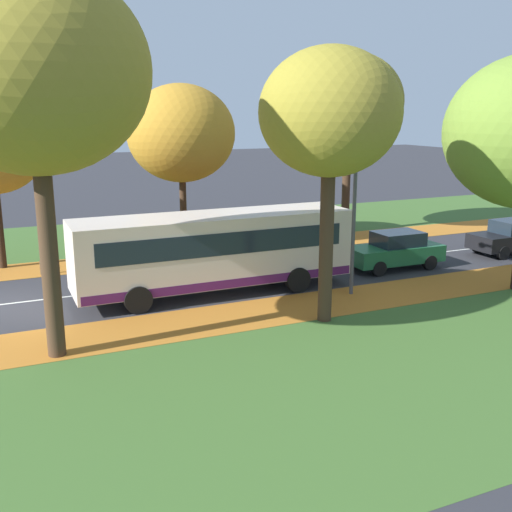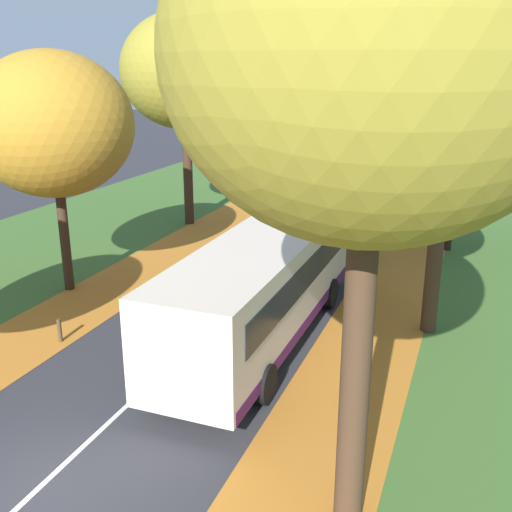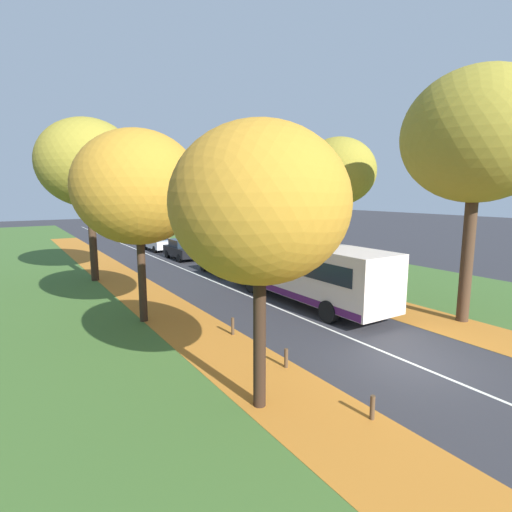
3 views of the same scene
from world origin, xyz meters
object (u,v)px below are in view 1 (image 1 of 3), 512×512
(tree_left_mid, at_px, (349,102))
(tree_right_nearest, at_px, (34,71))
(bollard_second, at_px, (41,268))
(bus, at_px, (215,249))
(car_green_lead, at_px, (395,250))
(car_black_following, at_px, (512,237))
(bollard_third, at_px, (124,259))
(tree_left_near, at_px, (181,134))
(streetlamp_right, at_px, (350,194))
(tree_right_near, at_px, (330,114))

(tree_left_mid, relative_size, tree_right_nearest, 0.95)
(tree_left_mid, distance_m, bollard_second, 17.96)
(bus, bearing_deg, bollard_second, -132.88)
(car_green_lead, distance_m, car_black_following, 6.88)
(bollard_third, height_order, car_green_lead, car_green_lead)
(tree_left_near, bearing_deg, bollard_second, -71.35)
(tree_left_mid, distance_m, car_green_lead, 10.20)
(car_green_lead, bearing_deg, bus, -88.97)
(tree_left_mid, distance_m, streetlamp_right, 11.99)
(tree_right_near, bearing_deg, tree_left_near, -175.39)
(tree_right_near, bearing_deg, tree_right_nearest, -93.79)
(tree_left_near, distance_m, bollard_third, 6.78)
(tree_left_mid, xyz_separation_m, bollard_second, (2.48, -16.43, -6.82))
(bollard_third, relative_size, bus, 0.07)
(tree_left_near, bearing_deg, car_green_lead, 43.46)
(tree_left_near, xyz_separation_m, bollard_third, (2.37, -3.52, -5.28))
(bollard_third, distance_m, bus, 5.95)
(car_black_following, bearing_deg, bollard_third, -106.29)
(tree_right_nearest, bearing_deg, car_green_lead, 105.22)
(tree_right_near, distance_m, bus, 6.89)
(bollard_third, bearing_deg, tree_right_near, 24.94)
(bollard_second, bearing_deg, tree_right_nearest, -2.42)
(tree_right_nearest, bearing_deg, car_black_following, 100.54)
(bollard_third, relative_size, car_black_following, 0.16)
(bollard_second, bearing_deg, streetlamp_right, 54.86)
(tree_left_mid, bearing_deg, car_black_following, 30.86)
(tree_right_nearest, bearing_deg, tree_left_mid, 124.61)
(bollard_third, distance_m, streetlamp_right, 10.55)
(bollard_second, height_order, car_black_following, car_black_following)
(bollard_second, xyz_separation_m, car_black_following, (5.15, 20.98, 0.50))
(tree_right_near, xyz_separation_m, car_green_lead, (-4.49, 6.17, -5.77))
(streetlamp_right, bearing_deg, car_black_following, 101.22)
(bollard_second, bearing_deg, car_black_following, 76.21)
(bollard_second, relative_size, bus, 0.06)
(tree_left_near, relative_size, streetlamp_right, 1.33)
(tree_left_mid, distance_m, tree_right_nearest, 20.43)
(tree_right_nearest, xyz_separation_m, bus, (-3.79, 6.13, -5.93))
(tree_left_mid, height_order, streetlamp_right, tree_left_mid)
(bollard_third, height_order, streetlamp_right, streetlamp_right)
(bus, height_order, car_green_lead, bus)
(tree_left_near, xyz_separation_m, bollard_second, (2.35, -6.96, -5.31))
(tree_right_near, distance_m, bollard_third, 12.34)
(bollard_second, xyz_separation_m, car_green_lead, (5.19, 14.10, 0.50))
(tree_right_nearest, relative_size, tree_right_near, 1.20)
(tree_right_near, xyz_separation_m, bollard_third, (-9.65, -4.49, -6.23))
(streetlamp_right, bearing_deg, tree_right_near, -44.69)
(tree_right_nearest, xyz_separation_m, bollard_third, (-9.10, 3.83, -7.29))
(streetlamp_right, xyz_separation_m, bus, (-1.93, -4.57, -2.04))
(bollard_third, bearing_deg, tree_left_mid, 100.91)
(car_green_lead, bearing_deg, tree_left_near, -136.54)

